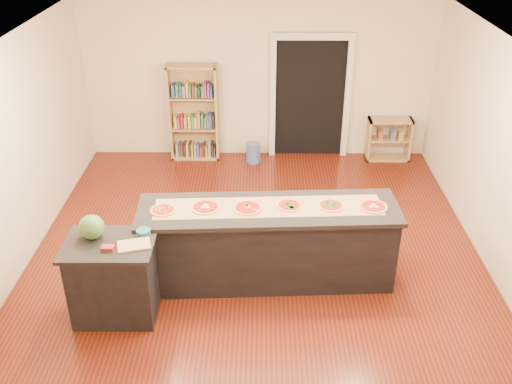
{
  "coord_description": "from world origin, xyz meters",
  "views": [
    {
      "loc": [
        0.08,
        -6.02,
        4.45
      ],
      "look_at": [
        0.0,
        0.2,
        1.0
      ],
      "focal_mm": 40.0,
      "sensor_mm": 36.0,
      "label": 1
    }
  ],
  "objects_px": {
    "low_shelf": "(389,139)",
    "watermelon": "(92,227)",
    "side_counter": "(114,279)",
    "bookshelf": "(194,113)",
    "waste_bin": "(253,152)",
    "kitchen_island": "(268,244)"
  },
  "relations": [
    {
      "from": "low_shelf",
      "to": "watermelon",
      "type": "bearing_deg",
      "value": -134.9
    },
    {
      "from": "waste_bin",
      "to": "watermelon",
      "type": "relative_size",
      "value": 1.31
    },
    {
      "from": "low_shelf",
      "to": "waste_bin",
      "type": "relative_size",
      "value": 2.12
    },
    {
      "from": "bookshelf",
      "to": "watermelon",
      "type": "xyz_separation_m",
      "value": [
        -0.65,
        -4.12,
        0.27
      ]
    },
    {
      "from": "waste_bin",
      "to": "kitchen_island",
      "type": "bearing_deg",
      "value": -85.94
    },
    {
      "from": "bookshelf",
      "to": "low_shelf",
      "type": "height_order",
      "value": "bookshelf"
    },
    {
      "from": "bookshelf",
      "to": "watermelon",
      "type": "height_order",
      "value": "bookshelf"
    },
    {
      "from": "waste_bin",
      "to": "side_counter",
      "type": "bearing_deg",
      "value": -110.36
    },
    {
      "from": "kitchen_island",
      "to": "side_counter",
      "type": "relative_size",
      "value": 3.14
    },
    {
      "from": "kitchen_island",
      "to": "waste_bin",
      "type": "relative_size",
      "value": 8.68
    },
    {
      "from": "bookshelf",
      "to": "side_counter",
      "type": "bearing_deg",
      "value": -96.25
    },
    {
      "from": "watermelon",
      "to": "waste_bin",
      "type": "bearing_deg",
      "value": 66.79
    },
    {
      "from": "side_counter",
      "to": "waste_bin",
      "type": "xyz_separation_m",
      "value": [
        1.5,
        4.04,
        -0.32
      ]
    },
    {
      "from": "low_shelf",
      "to": "kitchen_island",
      "type": "bearing_deg",
      "value": -121.54
    },
    {
      "from": "low_shelf",
      "to": "watermelon",
      "type": "xyz_separation_m",
      "value": [
        -4.09,
        -4.1,
        0.74
      ]
    },
    {
      "from": "side_counter",
      "to": "bookshelf",
      "type": "bearing_deg",
      "value": 83.15
    },
    {
      "from": "bookshelf",
      "to": "waste_bin",
      "type": "distance_m",
      "value": 1.25
    },
    {
      "from": "bookshelf",
      "to": "watermelon",
      "type": "relative_size",
      "value": 6.19
    },
    {
      "from": "bookshelf",
      "to": "waste_bin",
      "type": "height_order",
      "value": "bookshelf"
    },
    {
      "from": "side_counter",
      "to": "waste_bin",
      "type": "height_order",
      "value": "side_counter"
    },
    {
      "from": "side_counter",
      "to": "low_shelf",
      "type": "xyz_separation_m",
      "value": [
        3.9,
        4.2,
        -0.11
      ]
    },
    {
      "from": "side_counter",
      "to": "watermelon",
      "type": "height_order",
      "value": "watermelon"
    }
  ]
}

